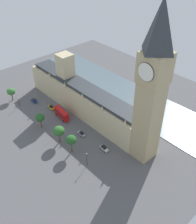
# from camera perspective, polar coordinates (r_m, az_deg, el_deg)

# --- Properties ---
(ground_plane) EXTENTS (146.27, 146.27, 0.00)m
(ground_plane) POSITION_cam_1_polar(r_m,az_deg,el_deg) (138.30, -3.82, 0.07)
(ground_plane) COLOR #565659
(river_thames) EXTENTS (28.83, 131.64, 0.25)m
(river_thames) POSITION_cam_1_polar(r_m,az_deg,el_deg) (154.72, 4.59, 4.41)
(river_thames) COLOR slate
(river_thames) RESTS_ON ground
(parliament_building) EXTENTS (12.77, 76.27, 27.36)m
(parliament_building) POSITION_cam_1_polar(r_m,az_deg,el_deg) (135.55, -3.63, 3.39)
(parliament_building) COLOR #CCBA8E
(parliament_building) RESTS_ON ground
(clock_tower) EXTENTS (9.61, 9.61, 65.40)m
(clock_tower) POSITION_cam_1_polar(r_m,az_deg,el_deg) (95.33, 11.72, 5.50)
(clock_tower) COLOR tan
(clock_tower) RESTS_ON ground
(car_blue_kerbside) EXTENTS (1.96, 4.20, 1.74)m
(car_blue_kerbside) POSITION_cam_1_polar(r_m,az_deg,el_deg) (149.43, -13.74, 2.46)
(car_blue_kerbside) COLOR navy
(car_blue_kerbside) RESTS_ON ground
(car_yellow_cab_under_trees) EXTENTS (2.32, 4.49, 1.74)m
(car_yellow_cab_under_trees) POSITION_cam_1_polar(r_m,az_deg,el_deg) (142.09, -10.20, 1.05)
(car_yellow_cab_under_trees) COLOR gold
(car_yellow_cab_under_trees) RESTS_ON ground
(double_decker_bus_corner) EXTENTS (3.47, 10.68, 4.75)m
(double_decker_bus_corner) POSITION_cam_1_polar(r_m,az_deg,el_deg) (133.61, -7.95, -0.31)
(double_decker_bus_corner) COLOR red
(double_decker_bus_corner) RESTS_ON ground
(car_silver_near_tower) EXTENTS (1.94, 4.12, 1.74)m
(car_silver_near_tower) POSITION_cam_1_polar(r_m,az_deg,el_deg) (123.08, -3.66, -4.74)
(car_silver_near_tower) COLOR #B7B7BC
(car_silver_near_tower) RESTS_ON ground
(car_white_far_end) EXTENTS (2.20, 4.48, 1.74)m
(car_white_far_end) POSITION_cam_1_polar(r_m,az_deg,el_deg) (115.74, 1.33, -7.88)
(car_white_far_end) COLOR silver
(car_white_far_end) RESTS_ON ground
(pedestrian_opposite_hall) EXTENTS (0.68, 0.61, 1.64)m
(pedestrian_opposite_hall) POSITION_cam_1_polar(r_m,az_deg,el_deg) (140.64, -7.70, 0.85)
(pedestrian_opposite_hall) COLOR #336B60
(pedestrian_opposite_hall) RESTS_ON ground
(plane_tree_trailing) EXTENTS (5.14, 5.14, 8.66)m
(plane_tree_trailing) POSITION_cam_1_polar(r_m,az_deg,el_deg) (117.03, -8.54, -4.12)
(plane_tree_trailing) COLOR brown
(plane_tree_trailing) RESTS_ON ground
(plane_tree_midblock) EXTENTS (4.64, 4.64, 8.92)m
(plane_tree_midblock) POSITION_cam_1_polar(r_m,az_deg,el_deg) (111.29, -5.92, -6.08)
(plane_tree_midblock) COLOR brown
(plane_tree_midblock) RESTS_ON ground
(plane_tree_by_river_gate) EXTENTS (4.45, 4.45, 7.81)m
(plane_tree_by_river_gate) POSITION_cam_1_polar(r_m,az_deg,el_deg) (127.24, -12.54, -1.22)
(plane_tree_by_river_gate) COLOR brown
(plane_tree_by_river_gate) RESTS_ON ground
(plane_tree_leading) EXTENTS (4.59, 4.59, 7.41)m
(plane_tree_leading) POSITION_cam_1_polar(r_m,az_deg,el_deg) (152.15, -18.43, 4.24)
(plane_tree_leading) COLOR brown
(plane_tree_leading) RESTS_ON ground
(street_lamp_slot_10) EXTENTS (0.56, 0.56, 6.32)m
(street_lamp_slot_10) POSITION_cam_1_polar(r_m,az_deg,el_deg) (145.59, -16.99, 2.54)
(street_lamp_slot_10) COLOR black
(street_lamp_slot_10) RESTS_ON ground
(street_lamp_slot_11) EXTENTS (0.56, 0.56, 7.02)m
(street_lamp_slot_11) POSITION_cam_1_polar(r_m,az_deg,el_deg) (106.51, -2.46, -9.81)
(street_lamp_slot_11) COLOR black
(street_lamp_slot_11) RESTS_ON ground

